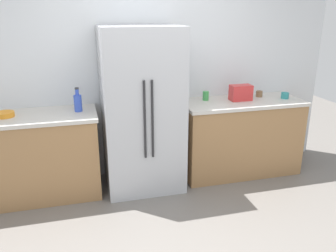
{
  "coord_description": "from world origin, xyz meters",
  "views": [
    {
      "loc": [
        -0.78,
        -2.39,
        1.98
      ],
      "look_at": [
        -0.05,
        0.39,
        1.01
      ],
      "focal_mm": 36.77,
      "sensor_mm": 36.0,
      "label": 1
    }
  ],
  "objects_px": {
    "toaster": "(241,93)",
    "bowl_a": "(5,114)",
    "bottle_a": "(78,102)",
    "cup_a": "(259,94)",
    "cup_b": "(285,96)",
    "refrigerator": "(142,110)",
    "cup_c": "(206,96)"
  },
  "relations": [
    {
      "from": "cup_a",
      "to": "cup_b",
      "type": "relative_size",
      "value": 0.86
    },
    {
      "from": "toaster",
      "to": "cup_c",
      "type": "distance_m",
      "value": 0.43
    },
    {
      "from": "refrigerator",
      "to": "cup_c",
      "type": "xyz_separation_m",
      "value": [
        0.82,
        0.18,
        0.08
      ]
    },
    {
      "from": "toaster",
      "to": "cup_a",
      "type": "relative_size",
      "value": 3.18
    },
    {
      "from": "refrigerator",
      "to": "bowl_a",
      "type": "xyz_separation_m",
      "value": [
        -1.42,
        0.06,
        0.05
      ]
    },
    {
      "from": "toaster",
      "to": "bowl_a",
      "type": "distance_m",
      "value": 2.65
    },
    {
      "from": "cup_b",
      "to": "cup_c",
      "type": "height_order",
      "value": "cup_c"
    },
    {
      "from": "cup_b",
      "to": "bowl_a",
      "type": "distance_m",
      "value": 3.23
    },
    {
      "from": "cup_a",
      "to": "bowl_a",
      "type": "xyz_separation_m",
      "value": [
        -2.96,
        -0.11,
        -0.01
      ]
    },
    {
      "from": "cup_b",
      "to": "bowl_a",
      "type": "bearing_deg",
      "value": 179.07
    },
    {
      "from": "refrigerator",
      "to": "toaster",
      "type": "relative_size",
      "value": 7.07
    },
    {
      "from": "bottle_a",
      "to": "cup_c",
      "type": "xyz_separation_m",
      "value": [
        1.51,
        0.1,
        -0.05
      ]
    },
    {
      "from": "cup_a",
      "to": "cup_b",
      "type": "distance_m",
      "value": 0.31
    },
    {
      "from": "cup_c",
      "to": "bowl_a",
      "type": "relative_size",
      "value": 0.57
    },
    {
      "from": "toaster",
      "to": "cup_b",
      "type": "xyz_separation_m",
      "value": [
        0.57,
        -0.06,
        -0.06
      ]
    },
    {
      "from": "cup_a",
      "to": "cup_c",
      "type": "distance_m",
      "value": 0.72
    },
    {
      "from": "toaster",
      "to": "bowl_a",
      "type": "xyz_separation_m",
      "value": [
        -2.65,
        -0.01,
        -0.07
      ]
    },
    {
      "from": "bottle_a",
      "to": "cup_a",
      "type": "distance_m",
      "value": 2.23
    },
    {
      "from": "refrigerator",
      "to": "cup_a",
      "type": "height_order",
      "value": "refrigerator"
    },
    {
      "from": "toaster",
      "to": "cup_a",
      "type": "xyz_separation_m",
      "value": [
        0.31,
        0.1,
        -0.06
      ]
    },
    {
      "from": "cup_b",
      "to": "toaster",
      "type": "bearing_deg",
      "value": 173.77
    },
    {
      "from": "toaster",
      "to": "bottle_a",
      "type": "bearing_deg",
      "value": 179.77
    },
    {
      "from": "bottle_a",
      "to": "bowl_a",
      "type": "distance_m",
      "value": 0.74
    },
    {
      "from": "refrigerator",
      "to": "toaster",
      "type": "height_order",
      "value": "refrigerator"
    },
    {
      "from": "toaster",
      "to": "refrigerator",
      "type": "bearing_deg",
      "value": -176.88
    },
    {
      "from": "cup_b",
      "to": "bowl_a",
      "type": "relative_size",
      "value": 0.5
    },
    {
      "from": "refrigerator",
      "to": "bottle_a",
      "type": "xyz_separation_m",
      "value": [
        -0.69,
        0.07,
        0.12
      ]
    },
    {
      "from": "cup_c",
      "to": "bottle_a",
      "type": "bearing_deg",
      "value": -176.16
    },
    {
      "from": "refrigerator",
      "to": "cup_c",
      "type": "relative_size",
      "value": 16.83
    },
    {
      "from": "toaster",
      "to": "bottle_a",
      "type": "relative_size",
      "value": 0.99
    },
    {
      "from": "refrigerator",
      "to": "cup_b",
      "type": "xyz_separation_m",
      "value": [
        1.8,
        0.0,
        0.06
      ]
    },
    {
      "from": "bottle_a",
      "to": "cup_c",
      "type": "height_order",
      "value": "bottle_a"
    }
  ]
}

